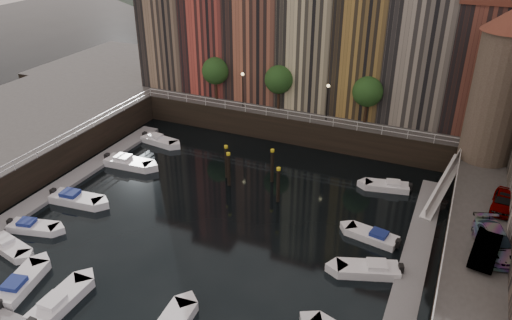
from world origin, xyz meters
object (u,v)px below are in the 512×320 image
at_px(corner_tower, 500,84).
at_px(mooring_pilings, 251,171).
at_px(boat_left_0, 9,246).
at_px(car_c, 494,242).
at_px(gangway, 444,184).
at_px(boat_left_1, 33,227).
at_px(boat_left_2, 76,199).
at_px(car_b, 486,248).
at_px(car_a, 503,202).

height_order(corner_tower, mooring_pilings, corner_tower).
relative_size(boat_left_0, car_c, 0.89).
height_order(boat_left_0, car_c, car_c).
distance_m(gangway, mooring_pilings, 17.44).
xyz_separation_m(boat_left_1, boat_left_2, (0.30, 4.81, 0.06)).
xyz_separation_m(mooring_pilings, car_c, (20.85, -6.05, 2.08)).
relative_size(gangway, mooring_pilings, 1.26).
bearing_deg(gangway, boat_left_0, -145.20).
height_order(car_b, car_c, same).
bearing_deg(mooring_pilings, car_c, -16.17).
height_order(corner_tower, gangway, corner_tower).
bearing_deg(boat_left_1, gangway, 17.05).
bearing_deg(car_a, car_b, -92.39).
height_order(corner_tower, boat_left_0, corner_tower).
bearing_deg(gangway, car_b, -72.94).
bearing_deg(car_a, boat_left_0, -148.25).
bearing_deg(corner_tower, mooring_pilings, -156.12).
relative_size(boat_left_0, boat_left_1, 1.01).
distance_m(boat_left_0, car_a, 38.52).
xyz_separation_m(boat_left_0, car_b, (33.59, 9.70, 3.39)).
xyz_separation_m(mooring_pilings, boat_left_0, (-13.23, -16.67, -1.31)).
distance_m(boat_left_1, car_b, 34.77).
height_order(gangway, car_c, car_c).
bearing_deg(boat_left_1, boat_left_2, 72.58).
xyz_separation_m(car_b, car_c, (0.50, 0.92, -0.00)).
xyz_separation_m(corner_tower, gangway, (-2.90, -4.50, -8.28)).
xyz_separation_m(gangway, boat_left_0, (-30.14, -20.94, -1.58)).
bearing_deg(gangway, boat_left_1, -149.13).
relative_size(boat_left_1, car_c, 0.88).
bearing_deg(car_a, boat_left_2, -159.24).
bearing_deg(gangway, car_a, -44.35).
bearing_deg(car_b, car_c, 69.62).
bearing_deg(boat_left_0, mooring_pilings, 63.59).
height_order(boat_left_0, car_a, car_a).
distance_m(gangway, boat_left_2, 33.02).
bearing_deg(car_c, boat_left_1, 175.42).
height_order(gangway, car_b, car_b).
bearing_deg(car_b, mooring_pilings, 169.10).
distance_m(mooring_pilings, boat_left_0, 21.32).
relative_size(corner_tower, car_b, 3.12).
xyz_separation_m(gangway, car_c, (3.95, -10.32, 1.81)).
distance_m(mooring_pilings, car_c, 21.81).
bearing_deg(corner_tower, boat_left_2, -151.57).
height_order(corner_tower, boat_left_1, corner_tower).
relative_size(corner_tower, boat_left_0, 3.10).
distance_m(boat_left_1, boat_left_2, 4.82).
bearing_deg(mooring_pilings, car_b, -18.90).
height_order(car_a, car_b, car_b).
height_order(boat_left_1, car_a, car_a).
height_order(boat_left_1, car_c, car_c).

